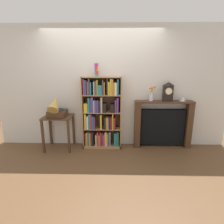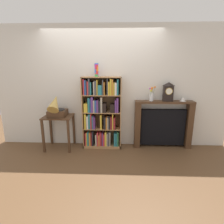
{
  "view_description": "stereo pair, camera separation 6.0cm",
  "coord_description": "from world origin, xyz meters",
  "views": [
    {
      "loc": [
        0.3,
        -3.61,
        1.77
      ],
      "look_at": [
        0.22,
        0.14,
        0.8
      ],
      "focal_mm": 28.89,
      "sensor_mm": 36.0,
      "label": 1
    },
    {
      "loc": [
        0.36,
        -3.61,
        1.77
      ],
      "look_at": [
        0.22,
        0.14,
        0.8
      ],
      "focal_mm": 28.89,
      "sensor_mm": 36.0,
      "label": 2
    }
  ],
  "objects": [
    {
      "name": "cup_stack",
      "position": [
        -0.1,
        0.14,
        1.68
      ],
      "size": [
        0.08,
        0.08,
        0.27
      ],
      "color": "green",
      "rests_on": "bookshelf"
    },
    {
      "name": "bookshelf",
      "position": [
        -0.02,
        0.13,
        0.73
      ],
      "size": [
        0.82,
        0.29,
        1.55
      ],
      "color": "#A87A4C",
      "rests_on": "ground"
    },
    {
      "name": "mantel_clock",
      "position": [
        1.39,
        0.17,
        1.24
      ],
      "size": [
        0.19,
        0.13,
        0.4
      ],
      "color": "black",
      "rests_on": "fireplace_mantel"
    },
    {
      "name": "gramophone",
      "position": [
        -0.93,
        -0.04,
        0.93
      ],
      "size": [
        0.36,
        0.51,
        0.51
      ],
      "color": "#472D1C",
      "rests_on": "side_table_left"
    },
    {
      "name": "wall_back",
      "position": [
        0.2,
        0.32,
        1.3
      ],
      "size": [
        5.09,
        0.08,
        2.6
      ],
      "primitive_type": "cube",
      "color": "silver",
      "rests_on": "ground"
    },
    {
      "name": "flower_vase",
      "position": [
        1.05,
        0.17,
        1.17
      ],
      "size": [
        0.16,
        0.16,
        0.3
      ],
      "color": "silver",
      "rests_on": "fireplace_mantel"
    },
    {
      "name": "fireplace_mantel",
      "position": [
        1.33,
        0.19,
        0.51
      ],
      "size": [
        1.24,
        0.22,
        1.04
      ],
      "color": "#472D1C",
      "rests_on": "ground"
    },
    {
      "name": "teacup_with_saucer",
      "position": [
        1.7,
        0.17,
        1.07
      ],
      "size": [
        0.14,
        0.13,
        0.06
      ],
      "color": "white",
      "rests_on": "fireplace_mantel"
    },
    {
      "name": "side_table_left",
      "position": [
        -0.93,
        0.03,
        0.55
      ],
      "size": [
        0.6,
        0.5,
        0.73
      ],
      "color": "#472D1C",
      "rests_on": "ground"
    },
    {
      "name": "ground_plane",
      "position": [
        0.0,
        0.0,
        -0.01
      ],
      "size": [
        8.09,
        6.4,
        0.02
      ],
      "primitive_type": "cube",
      "color": "brown"
    }
  ]
}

